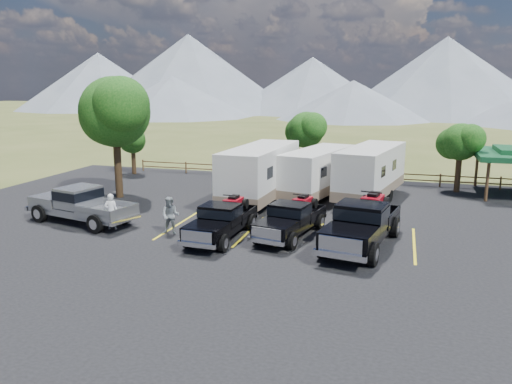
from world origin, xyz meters
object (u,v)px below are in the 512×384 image
(pickup_silver, at_px, (81,204))
(rig_center, at_px, (291,218))
(person_b, at_px, (170,216))
(trailer_right, at_px, (371,173))
(rig_right, at_px, (363,223))
(tree_big_nw, at_px, (114,112))
(rig_left, at_px, (222,220))
(trailer_center, at_px, (317,173))
(person_a, at_px, (111,211))
(trailer_left, at_px, (260,174))

(pickup_silver, bearing_deg, rig_center, 107.36)
(person_b, bearing_deg, trailer_right, 39.49)
(rig_right, bearing_deg, tree_big_nw, 170.40)
(rig_left, bearing_deg, rig_center, 24.68)
(rig_left, bearing_deg, person_b, -173.77)
(trailer_center, relative_size, trailer_right, 0.93)
(rig_left, xyz_separation_m, person_b, (-2.67, -0.15, 0.03))
(rig_center, xyz_separation_m, pickup_silver, (-11.27, -0.90, 0.12))
(tree_big_nw, distance_m, trailer_center, 13.57)
(tree_big_nw, relative_size, rig_right, 1.09)
(person_b, bearing_deg, tree_big_nw, 127.24)
(person_a, bearing_deg, trailer_left, -142.19)
(rig_left, height_order, person_b, rig_left)
(person_a, bearing_deg, trailer_right, -154.48)
(rig_right, height_order, trailer_left, trailer_left)
(trailer_center, relative_size, person_a, 4.93)
(rig_right, bearing_deg, rig_center, -179.98)
(trailer_left, bearing_deg, trailer_center, 40.26)
(rig_left, relative_size, person_b, 3.05)
(rig_center, bearing_deg, rig_left, -147.38)
(rig_center, bearing_deg, rig_right, 0.79)
(tree_big_nw, relative_size, person_a, 4.19)
(person_b, bearing_deg, rig_right, -4.42)
(person_a, bearing_deg, rig_left, 167.67)
(trailer_left, relative_size, pickup_silver, 1.51)
(trailer_left, xyz_separation_m, trailer_right, (6.49, 2.80, -0.07))
(pickup_silver, xyz_separation_m, person_b, (5.46, -0.49, -0.08))
(trailer_center, height_order, pickup_silver, trailer_center)
(rig_left, distance_m, person_b, 2.67)
(trailer_left, relative_size, trailer_center, 1.11)
(rig_right, relative_size, trailer_left, 0.70)
(rig_right, bearing_deg, trailer_center, 122.06)
(rig_center, bearing_deg, person_a, -159.87)
(trailer_left, bearing_deg, pickup_silver, -135.36)
(trailer_left, bearing_deg, tree_big_nw, -171.52)
(rig_left, height_order, trailer_right, trailer_right)
(tree_big_nw, height_order, trailer_center, tree_big_nw)
(rig_center, relative_size, trailer_left, 0.57)
(pickup_silver, height_order, person_b, pickup_silver)
(rig_center, distance_m, person_a, 9.21)
(person_b, bearing_deg, trailer_left, 62.16)
(rig_left, distance_m, trailer_right, 11.92)
(trailer_center, bearing_deg, rig_left, -93.93)
(rig_center, xyz_separation_m, trailer_left, (-3.30, 6.02, 0.96))
(rig_right, height_order, pickup_silver, rig_right)
(pickup_silver, bearing_deg, tree_big_nw, -153.58)
(trailer_center, xyz_separation_m, person_a, (-8.96, -9.82, -0.74))
(rig_left, xyz_separation_m, trailer_right, (6.33, 10.06, 0.89))
(tree_big_nw, relative_size, person_b, 4.16)
(trailer_center, bearing_deg, pickup_silver, -126.80)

